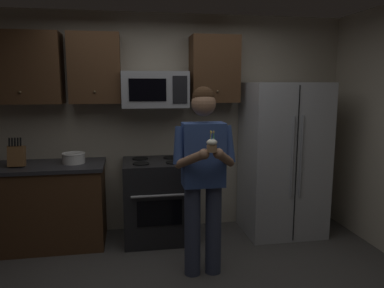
% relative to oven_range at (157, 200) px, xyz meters
% --- Properties ---
extents(wall_back, '(4.40, 0.10, 2.60)m').
position_rel_oven_range_xyz_m(wall_back, '(0.15, 0.39, 0.84)').
color(wall_back, '#B7AD99').
rests_on(wall_back, ground).
extents(oven_range, '(0.76, 0.70, 0.93)m').
position_rel_oven_range_xyz_m(oven_range, '(0.00, 0.00, 0.00)').
color(oven_range, black).
rests_on(oven_range, ground).
extents(microwave, '(0.74, 0.41, 0.40)m').
position_rel_oven_range_xyz_m(microwave, '(0.00, 0.12, 1.26)').
color(microwave, '#9EA0A5').
extents(refrigerator, '(0.90, 0.75, 1.80)m').
position_rel_oven_range_xyz_m(refrigerator, '(1.50, -0.04, 0.44)').
color(refrigerator, '#B7BABF').
rests_on(refrigerator, ground).
extents(cabinet_row_upper, '(2.78, 0.36, 0.76)m').
position_rel_oven_range_xyz_m(cabinet_row_upper, '(-0.57, 0.17, 1.49)').
color(cabinet_row_upper, '#4C301C').
extents(counter_left, '(1.44, 0.66, 0.92)m').
position_rel_oven_range_xyz_m(counter_left, '(-1.30, 0.02, 0.00)').
color(counter_left, '#4C301C').
rests_on(counter_left, ground).
extents(knife_block, '(0.16, 0.15, 0.32)m').
position_rel_oven_range_xyz_m(knife_block, '(-1.47, -0.03, 0.57)').
color(knife_block, brown).
rests_on(knife_block, counter_left).
extents(bowl_large_white, '(0.25, 0.25, 0.12)m').
position_rel_oven_range_xyz_m(bowl_large_white, '(-0.91, 0.04, 0.52)').
color(bowl_large_white, white).
rests_on(bowl_large_white, counter_left).
extents(person, '(0.60, 0.48, 1.76)m').
position_rel_oven_range_xyz_m(person, '(0.36, -0.89, 0.53)').
color(person, '#383F59').
rests_on(person, ground).
extents(cupcake, '(0.09, 0.09, 0.17)m').
position_rel_oven_range_xyz_m(cupcake, '(0.36, -1.22, 0.83)').
color(cupcake, '#A87F56').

